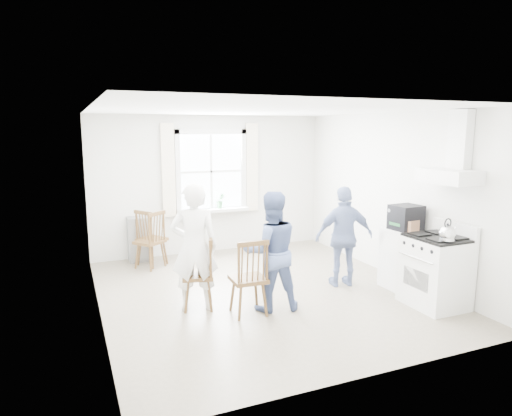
{
  "coord_description": "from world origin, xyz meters",
  "views": [
    {
      "loc": [
        -2.54,
        -5.8,
        2.34
      ],
      "look_at": [
        -0.03,
        0.2,
        1.21
      ],
      "focal_mm": 32.0,
      "sensor_mm": 36.0,
      "label": 1
    }
  ],
  "objects_px": {
    "stereo_stack": "(406,217)",
    "windsor_chair_c": "(206,264)",
    "person_mid": "(271,251)",
    "person_right": "(344,237)",
    "windsor_chair_a": "(154,234)",
    "windsor_chair_b": "(251,270)",
    "gas_stove": "(435,271)",
    "low_cabinet": "(404,259)",
    "person_left": "(194,247)"
  },
  "relations": [
    {
      "from": "stereo_stack",
      "to": "windsor_chair_c",
      "type": "xyz_separation_m",
      "value": [
        -2.89,
        0.44,
        -0.49
      ]
    },
    {
      "from": "stereo_stack",
      "to": "person_mid",
      "type": "distance_m",
      "value": 2.15
    },
    {
      "from": "stereo_stack",
      "to": "person_right",
      "type": "distance_m",
      "value": 0.93
    },
    {
      "from": "windsor_chair_a",
      "to": "person_right",
      "type": "bearing_deg",
      "value": -38.3
    },
    {
      "from": "windsor_chair_b",
      "to": "person_right",
      "type": "distance_m",
      "value": 1.83
    },
    {
      "from": "gas_stove",
      "to": "low_cabinet",
      "type": "height_order",
      "value": "gas_stove"
    },
    {
      "from": "gas_stove",
      "to": "person_left",
      "type": "bearing_deg",
      "value": 159.25
    },
    {
      "from": "gas_stove",
      "to": "windsor_chair_a",
      "type": "relative_size",
      "value": 1.13
    },
    {
      "from": "low_cabinet",
      "to": "windsor_chair_b",
      "type": "relative_size",
      "value": 0.89
    },
    {
      "from": "windsor_chair_a",
      "to": "windsor_chair_c",
      "type": "xyz_separation_m",
      "value": [
        0.31,
        -1.99,
        -0.01
      ]
    },
    {
      "from": "windsor_chair_a",
      "to": "windsor_chair_b",
      "type": "relative_size",
      "value": 0.98
    },
    {
      "from": "windsor_chair_c",
      "to": "person_mid",
      "type": "bearing_deg",
      "value": -26.87
    },
    {
      "from": "person_mid",
      "to": "person_right",
      "type": "relative_size",
      "value": 1.04
    },
    {
      "from": "stereo_stack",
      "to": "windsor_chair_b",
      "type": "height_order",
      "value": "stereo_stack"
    },
    {
      "from": "gas_stove",
      "to": "low_cabinet",
      "type": "relative_size",
      "value": 1.24
    },
    {
      "from": "stereo_stack",
      "to": "person_right",
      "type": "relative_size",
      "value": 0.28
    },
    {
      "from": "low_cabinet",
      "to": "windsor_chair_a",
      "type": "bearing_deg",
      "value": 143.12
    },
    {
      "from": "low_cabinet",
      "to": "windsor_chair_c",
      "type": "relative_size",
      "value": 0.93
    },
    {
      "from": "low_cabinet",
      "to": "person_mid",
      "type": "distance_m",
      "value": 2.17
    },
    {
      "from": "windsor_chair_a",
      "to": "person_right",
      "type": "distance_m",
      "value": 3.16
    },
    {
      "from": "windsor_chair_a",
      "to": "person_left",
      "type": "relative_size",
      "value": 0.59
    },
    {
      "from": "windsor_chair_b",
      "to": "person_mid",
      "type": "relative_size",
      "value": 0.65
    },
    {
      "from": "windsor_chair_b",
      "to": "person_right",
      "type": "xyz_separation_m",
      "value": [
        1.73,
        0.56,
        0.14
      ]
    },
    {
      "from": "person_left",
      "to": "windsor_chair_b",
      "type": "bearing_deg",
      "value": 152.59
    },
    {
      "from": "person_right",
      "to": "gas_stove",
      "type": "bearing_deg",
      "value": 132.07
    },
    {
      "from": "low_cabinet",
      "to": "person_right",
      "type": "distance_m",
      "value": 0.93
    },
    {
      "from": "stereo_stack",
      "to": "windsor_chair_a",
      "type": "relative_size",
      "value": 0.43
    },
    {
      "from": "person_left",
      "to": "person_mid",
      "type": "bearing_deg",
      "value": 172.13
    },
    {
      "from": "stereo_stack",
      "to": "windsor_chair_b",
      "type": "distance_m",
      "value": 2.5
    },
    {
      "from": "person_mid",
      "to": "windsor_chair_b",
      "type": "bearing_deg",
      "value": 32.03
    },
    {
      "from": "windsor_chair_c",
      "to": "person_left",
      "type": "height_order",
      "value": "person_left"
    },
    {
      "from": "low_cabinet",
      "to": "person_left",
      "type": "distance_m",
      "value": 3.11
    },
    {
      "from": "windsor_chair_b",
      "to": "person_left",
      "type": "distance_m",
      "value": 0.82
    },
    {
      "from": "windsor_chair_a",
      "to": "windsor_chair_b",
      "type": "distance_m",
      "value": 2.62
    },
    {
      "from": "low_cabinet",
      "to": "person_left",
      "type": "relative_size",
      "value": 0.54
    },
    {
      "from": "windsor_chair_b",
      "to": "person_left",
      "type": "relative_size",
      "value": 0.6
    },
    {
      "from": "gas_stove",
      "to": "person_right",
      "type": "xyz_separation_m",
      "value": [
        -0.67,
        1.16,
        0.27
      ]
    },
    {
      "from": "gas_stove",
      "to": "person_right",
      "type": "distance_m",
      "value": 1.37
    },
    {
      "from": "gas_stove",
      "to": "stereo_stack",
      "type": "relative_size",
      "value": 2.63
    },
    {
      "from": "gas_stove",
      "to": "stereo_stack",
      "type": "bearing_deg",
      "value": 85.49
    },
    {
      "from": "person_mid",
      "to": "person_right",
      "type": "height_order",
      "value": "person_mid"
    },
    {
      "from": "person_left",
      "to": "person_mid",
      "type": "distance_m",
      "value": 0.99
    },
    {
      "from": "stereo_stack",
      "to": "windsor_chair_c",
      "type": "height_order",
      "value": "stereo_stack"
    },
    {
      "from": "low_cabinet",
      "to": "windsor_chair_c",
      "type": "height_order",
      "value": "windsor_chair_c"
    },
    {
      "from": "stereo_stack",
      "to": "low_cabinet",
      "type": "bearing_deg",
      "value": 47.5
    },
    {
      "from": "windsor_chair_c",
      "to": "person_right",
      "type": "relative_size",
      "value": 0.64
    },
    {
      "from": "person_right",
      "to": "windsor_chair_c",
      "type": "bearing_deg",
      "value": 12.77
    },
    {
      "from": "windsor_chair_a",
      "to": "windsor_chair_c",
      "type": "bearing_deg",
      "value": -81.08
    },
    {
      "from": "windsor_chair_c",
      "to": "person_left",
      "type": "bearing_deg",
      "value": 178.94
    },
    {
      "from": "low_cabinet",
      "to": "person_right",
      "type": "xyz_separation_m",
      "value": [
        -0.74,
        0.46,
        0.31
      ]
    }
  ]
}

